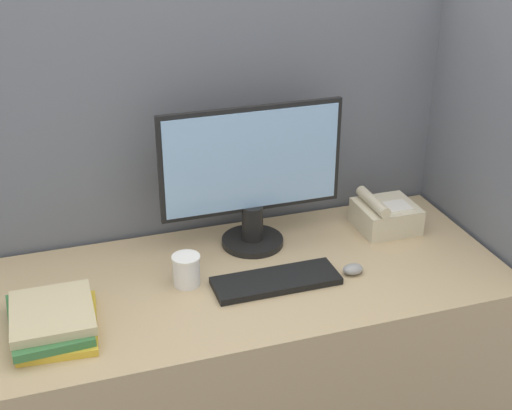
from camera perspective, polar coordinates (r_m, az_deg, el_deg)
cubicle_panel_rear at (r=2.39m, az=-3.33°, el=-0.23°), size 1.92×0.04×1.59m
cubicle_panel_right at (r=2.43m, az=17.39°, el=-1.03°), size 0.04×0.73×1.59m
desk at (r=2.32m, az=-0.59°, el=-13.53°), size 1.52×0.67×0.75m
monitor at (r=2.17m, az=-0.32°, el=2.25°), size 0.57×0.20×0.46m
keyboard at (r=2.06m, az=1.61°, el=-6.08°), size 0.37×0.13×0.02m
mouse at (r=2.12m, az=7.76°, el=-5.12°), size 0.06×0.05×0.03m
coffee_cup at (r=2.05m, az=-5.58°, el=-5.21°), size 0.08×0.08×0.09m
book_stack at (r=1.94m, az=-15.95°, el=-8.79°), size 0.24×0.30×0.07m
desk_telephone at (r=2.38m, az=10.28°, el=-0.79°), size 0.19×0.18×0.12m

